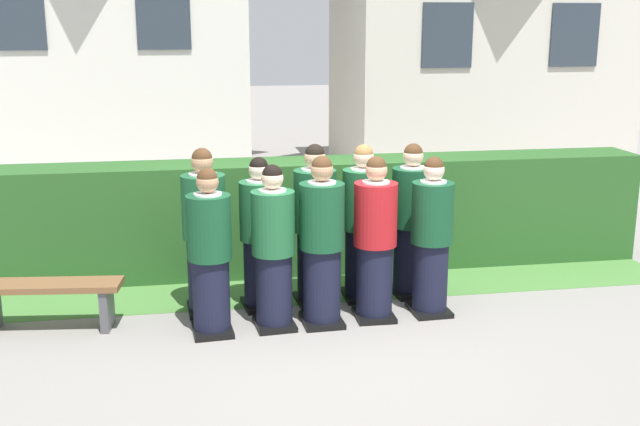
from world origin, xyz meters
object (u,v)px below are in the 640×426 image
Objects in this scene: student_rear_row_3 at (363,226)px; wooden_bench at (48,295)px; student_rear_row_0 at (205,235)px; student_in_red_blazer at (375,242)px; student_rear_row_4 at (411,224)px; student_rear_row_1 at (260,237)px; student_front_row_2 at (322,245)px; student_rear_row_2 at (315,228)px; student_front_row_4 at (431,240)px; student_front_row_1 at (273,251)px; student_front_row_0 at (210,256)px.

student_rear_row_3 is 3.24m from wooden_bench.
wooden_bench is (-1.52, -0.24, -0.46)m from student_rear_row_0.
student_in_red_blazer is 0.83m from student_rear_row_4.
student_rear_row_1 is at bearing 155.99° from student_in_red_blazer.
student_front_row_2 is 0.59m from student_rear_row_2.
student_front_row_2 reaches higher than student_rear_row_4.
wooden_bench is at bearing 177.27° from student_front_row_4.
student_front_row_1 is 0.99× the size of student_front_row_4.
student_rear_row_3 is (0.52, 0.05, -0.01)m from student_rear_row_2.
student_front_row_1 is 1.72m from student_rear_row_4.
student_rear_row_2 is (-0.52, 0.53, 0.03)m from student_in_red_blazer.
student_in_red_blazer reaches higher than student_front_row_1.
student_front_row_1 is 1.13× the size of wooden_bench.
student_rear_row_1 is at bearing -175.41° from student_rear_row_3.
student_front_row_0 is 0.96× the size of student_rear_row_3.
student_rear_row_2 is (1.11, 0.66, 0.05)m from student_front_row_0.
wooden_bench is (-2.64, 0.28, -0.45)m from student_front_row_2.
student_rear_row_4 is (2.18, 0.74, 0.03)m from student_front_row_0.
student_rear_row_3 is 1.01× the size of student_rear_row_4.
student_rear_row_1 reaches higher than wooden_bench.
student_rear_row_1 is 0.95× the size of student_rear_row_3.
student_front_row_4 is at bearing 3.70° from student_front_row_1.
student_front_row_1 is 0.48m from student_front_row_2.
student_rear_row_0 reaches higher than student_in_red_blazer.
student_rear_row_0 reaches higher than student_rear_row_4.
student_in_red_blazer reaches higher than student_rear_row_1.
student_rear_row_0 is at bearing 155.03° from student_front_row_2.
student_in_red_blazer is 0.98× the size of student_rear_row_3.
student_in_red_blazer is 1.02× the size of student_front_row_4.
wooden_bench is at bearing -172.50° from student_rear_row_1.
student_front_row_2 is 0.99× the size of student_rear_row_0.
student_front_row_0 is 1.00× the size of student_front_row_1.
student_front_row_2 is 1.06× the size of student_rear_row_1.
student_rear_row_2 is at bearing 3.88° from student_rear_row_1.
student_rear_row_2 reaches higher than student_front_row_0.
student_rear_row_0 reaches higher than student_front_row_4.
student_front_row_4 is 1.14× the size of wooden_bench.
student_rear_row_4 is (1.65, 0.13, 0.04)m from student_rear_row_1.
student_front_row_4 is 2.30m from student_rear_row_0.
student_rear_row_4 is at bearing 4.42° from student_rear_row_1.
student_rear_row_3 is at bearing 6.49° from wooden_bench.
student_front_row_1 is at bearing 5.36° from student_front_row_0.
student_rear_row_4 reaches higher than student_front_row_1.
student_front_row_2 is 1.02× the size of student_in_red_blazer.
wooden_bench is at bearing -173.29° from student_rear_row_2.
student_front_row_4 is 0.97× the size of student_rear_row_4.
student_rear_row_0 is at bearing 164.66° from student_in_red_blazer.
student_rear_row_1 is at bearing 97.80° from student_front_row_1.
student_front_row_1 is 1.03m from student_in_red_blazer.
student_in_red_blazer is at bearing -45.60° from student_rear_row_2.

